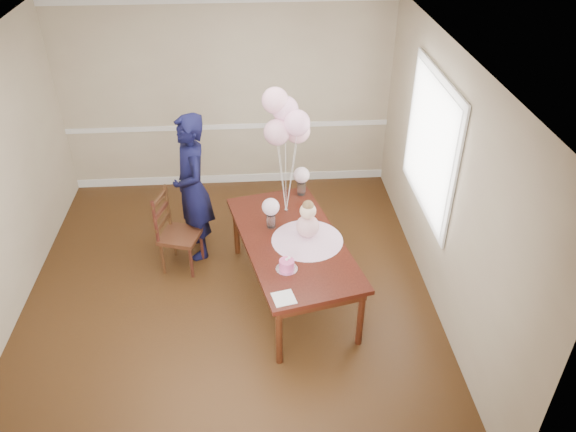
{
  "coord_description": "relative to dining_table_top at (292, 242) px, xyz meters",
  "views": [
    {
      "loc": [
        0.33,
        -4.78,
        4.26
      ],
      "look_at": [
        0.66,
        -0.03,
        1.05
      ],
      "focal_mm": 35.0,
      "sensor_mm": 36.0,
      "label": 1
    }
  ],
  "objects": [
    {
      "name": "window_frame",
      "position": [
        1.52,
        0.53,
        0.83
      ],
      "size": [
        0.02,
        1.66,
        1.56
      ],
      "primitive_type": "cube",
      "color": "white",
      "rests_on": "wall_right"
    },
    {
      "name": "table_leg_bl",
      "position": [
        -0.61,
        0.8,
        -0.37
      ],
      "size": [
        0.08,
        0.08,
        0.7
      ],
      "primitive_type": "cylinder",
      "rotation": [
        0.0,
        0.0,
        0.23
      ],
      "color": "black",
      "rests_on": "floor"
    },
    {
      "name": "rose_vase_far",
      "position": [
        0.18,
        0.91,
        0.1
      ],
      "size": [
        0.12,
        0.12,
        0.16
      ],
      "primitive_type": "cylinder",
      "rotation": [
        0.0,
        0.0,
        0.23
      ],
      "color": "silver",
      "rests_on": "dining_table_top"
    },
    {
      "name": "baby_hair",
      "position": [
        0.16,
        -0.01,
        0.45
      ],
      "size": [
        0.12,
        0.12,
        0.12
      ],
      "primitive_type": "sphere",
      "color": "brown",
      "rests_on": "baby_head"
    },
    {
      "name": "chair_slat_top",
      "position": [
        -1.44,
        0.64,
        0.2
      ],
      "size": [
        0.14,
        0.38,
        0.05
      ],
      "primitive_type": "cube",
      "rotation": [
        0.0,
        0.0,
        -0.29
      ],
      "color": "#371D0F",
      "rests_on": "dining_chair_seat"
    },
    {
      "name": "chair_slat_low",
      "position": [
        -1.44,
        0.64,
        -0.12
      ],
      "size": [
        0.14,
        0.38,
        0.05
      ],
      "primitive_type": "cube",
      "rotation": [
        0.0,
        0.0,
        -0.29
      ],
      "color": "#361D0E",
      "rests_on": "dining_chair_seat"
    },
    {
      "name": "baby_head",
      "position": [
        0.16,
        -0.01,
        0.39
      ],
      "size": [
        0.17,
        0.17,
        0.17
      ],
      "primitive_type": "sphere",
      "color": "beige",
      "rests_on": "baby_torso"
    },
    {
      "name": "woman",
      "position": [
        -1.1,
        0.87,
        0.18
      ],
      "size": [
        0.62,
        0.76,
        1.81
      ],
      "primitive_type": "imported",
      "rotation": [
        0.0,
        0.0,
        -1.26
      ],
      "color": "black",
      "rests_on": "floor"
    },
    {
      "name": "dining_chair_seat",
      "position": [
        -1.26,
        0.58,
        -0.28
      ],
      "size": [
        0.53,
        0.53,
        0.05
      ],
      "primitive_type": "cube",
      "rotation": [
        0.0,
        0.0,
        -0.29
      ],
      "color": "#3C1C10",
      "rests_on": "chair_leg_fl"
    },
    {
      "name": "napkin",
      "position": [
        -0.15,
        -0.9,
        0.03
      ],
      "size": [
        0.24,
        0.24,
        0.01
      ],
      "primitive_type": "cube",
      "rotation": [
        0.0,
        0.0,
        0.23
      ],
      "color": "white",
      "rests_on": "dining_table_top"
    },
    {
      "name": "wall_front",
      "position": [
        -0.71,
        -2.47,
        0.63
      ],
      "size": [
        4.5,
        0.02,
        2.7
      ],
      "primitive_type": "cube",
      "color": "tan",
      "rests_on": "floor"
    },
    {
      "name": "cake_platter",
      "position": [
        -0.09,
        -0.48,
        0.03
      ],
      "size": [
        0.26,
        0.26,
        0.01
      ],
      "primitive_type": "cylinder",
      "rotation": [
        0.0,
        0.0,
        0.23
      ],
      "color": "silver",
      "rests_on": "dining_table_top"
    },
    {
      "name": "balloon_ribbon_d",
      "position": [
        -0.08,
        0.6,
        0.6
      ],
      "size": [
        0.1,
        0.08,
        1.13
      ],
      "primitive_type": "cylinder",
      "rotation": [
        -0.09,
        -0.07,
        0.23
      ],
      "color": "white",
      "rests_on": "balloon_weight"
    },
    {
      "name": "table_apron",
      "position": [
        0.0,
        -0.0,
        -0.07
      ],
      "size": [
        1.3,
        2.04,
        0.1
      ],
      "primitive_type": "cube",
      "rotation": [
        0.0,
        0.0,
        0.23
      ],
      "color": "black",
      "rests_on": "table_leg_fl"
    },
    {
      "name": "balloon_b",
      "position": [
        0.08,
        0.53,
        1.12
      ],
      "size": [
        0.28,
        0.28,
        0.28
      ],
      "primitive_type": "sphere",
      "color": "#FFB4DA",
      "rests_on": "balloon_ribbon_b"
    },
    {
      "name": "chair_back_post_r",
      "position": [
        -1.39,
        0.81,
        0.0
      ],
      "size": [
        0.05,
        0.05,
        0.55
      ],
      "primitive_type": "cylinder",
      "rotation": [
        0.0,
        0.0,
        -0.29
      ],
      "color": "#39200F",
      "rests_on": "dining_chair_seat"
    },
    {
      "name": "balloon_ribbon_e",
      "position": [
        0.04,
        0.61,
        0.43
      ],
      "size": [
        0.12,
        0.1,
        0.77
      ],
      "primitive_type": "cylinder",
      "rotation": [
        -0.09,
        0.17,
        0.23
      ],
      "color": "white",
      "rests_on": "balloon_weight"
    },
    {
      "name": "table_leg_fr",
      "position": [
        0.61,
        -0.8,
        -0.37
      ],
      "size": [
        0.08,
        0.08,
        0.7
      ],
      "primitive_type": "cylinder",
      "rotation": [
        0.0,
        0.0,
        0.23
      ],
      "color": "black",
      "rests_on": "floor"
    },
    {
      "name": "birthday_cake",
      "position": [
        -0.09,
        -0.48,
        0.08
      ],
      "size": [
        0.18,
        0.18,
        0.1
      ],
      "primitive_type": "cylinder",
      "rotation": [
        0.0,
        0.0,
        0.23
      ],
      "color": "#D8448B",
      "rests_on": "cake_platter"
    },
    {
      "name": "chair_leg_br",
      "position": [
        -1.04,
        0.7,
        -0.51
      ],
      "size": [
        0.05,
        0.05,
        0.42
      ],
      "primitive_type": "cylinder",
      "rotation": [
        0.0,
        0.0,
        -0.29
      ],
      "color": "#34140E",
      "rests_on": "floor"
    },
    {
      "name": "balloon_c",
      "position": [
        -0.03,
        0.66,
        1.22
      ],
      "size": [
        0.28,
        0.28,
        0.28
      ],
      "primitive_type": "sphere",
      "color": "#F4ADD2",
      "rests_on": "balloon_ribbon_c"
    },
    {
      "name": "table_leg_br",
      "position": [
        0.2,
        0.99,
        -0.37
      ],
      "size": [
        0.08,
        0.08,
        0.7
      ],
      "primitive_type": "cylinder",
      "rotation": [
        0.0,
        0.0,
        0.23
      ],
      "color": "black",
      "rests_on": "floor"
    },
    {
      "name": "window_blinds",
      "position": [
        1.5,
        0.53,
        0.83
      ],
      "size": [
        0.01,
        1.5,
        1.4
      ],
      "primitive_type": "cube",
      "color": "silver",
      "rests_on": "wall_right"
    },
    {
      "name": "rose_vase_near",
      "position": [
        -0.21,
        0.26,
        0.1
      ],
      "size": [
        0.12,
        0.12,
        0.16
      ],
      "primitive_type": "cylinder",
      "rotation": [
        0.0,
        0.0,
        0.23
      ],
      "color": "silver",
      "rests_on": "dining_table_top"
    },
    {
      "name": "chair_back_post_l",
      "position": [
        -1.49,
        0.47,
        0.0
      ],
      "size": [
        0.05,
        0.05,
        0.55
      ],
      "primitive_type": "cylinder",
      "rotation": [
        0.0,
        0.0,
        -0.29
      ],
      "color": "#33120E",
      "rests_on": "dining_chair_seat"
    },
    {
      "name": "balloon_weight",
      "position": [
        -0.03,
        0.56,
        0.03
      ],
      "size": [
        0.05,
        0.05,
        0.02
      ],
      "primitive_type": "cylinder",
      "rotation": [
        0.0,
        0.0,
        0.23
      ],
      "color": "#B8B8BD",
      "rests_on": "dining_table_top"
    },
    {
      "name": "baby_torso",
      "position": [
        0.16,
        -0.01,
        0.2
      ],
      "size": [
        0.24,
        0.24,
        0.24
      ],
      "primitive_type": "sphere",
      "color": "pink",
      "rests_on": "baby_skirt"
    },
    {
      "name": "roses_far",
      "position": [
        0.18,
        0.91,
        0.28
      ],
      "size": [
        0.19,
        0.19,
        0.19
      ],
      "primitive_type": "sphere",
      "color": "beige",
      "rests_on": "rose_vase_far"
    },
    {
      "name": "chair_leg_bl",
      "position": [
        -1.38,
        0.8,
        -0.51
      ],
      "size": [
        0.05,
        0.05,
        0.42
      ],
      "primitive_type": "cylinder",
      "rotation": [
        0.0,
        0.0,
        -0.29
      ],
      "color": "#341D0E",
      "rests_on": "floor"
    },
    {
      "name": "table_leg_fl",
      "position": [
        -0.2,
        -0.99,
        -0.37
      ],
      "size": [
        0.08,
        0.08,
        0.7
      ],
      "primitive_type": "cylinder",
      "rotation": [
        0.0,
        0.0,
        0.23
      ],
      "color": "black",
      "rests_on": "floor"
    },
    {
      "name": "cake_flower_b",
      "position": [
        -0.07,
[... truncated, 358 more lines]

